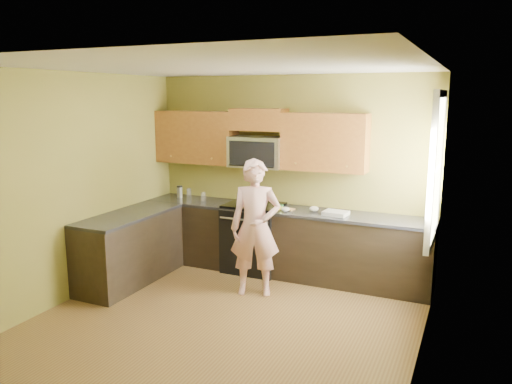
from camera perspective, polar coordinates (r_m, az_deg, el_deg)
The scene contains 27 objects.
floor at distance 5.59m, azimuth -3.72°, elevation -14.71°, with size 4.00×4.00×0.00m, color brown.
ceiling at distance 5.05m, azimuth -4.11°, elevation 14.14°, with size 4.00×4.00×0.00m, color white.
wall_back at distance 6.95m, azimuth 3.88°, elevation 2.08°, with size 4.00×4.00×0.00m, color olive.
wall_front at distance 3.57m, azimuth -19.30°, elevation -7.04°, with size 4.00×4.00×0.00m, color olive.
wall_left at distance 6.33m, azimuth -20.10°, elevation 0.57°, with size 4.00×4.00×0.00m, color olive.
wall_right at distance 4.58m, azimuth 18.78°, elevation -3.10°, with size 4.00×4.00×0.00m, color olive.
cabinet_back_run at distance 6.88m, azimuth 2.90°, elevation -5.78°, with size 4.00×0.60×0.88m, color black.
cabinet_left_run at distance 6.78m, azimuth -14.22°, elevation -6.36°, with size 0.60×1.60×0.88m, color black.
countertop_back at distance 6.75m, azimuth 2.91°, elevation -2.06°, with size 4.00×0.62×0.04m, color black.
countertop_left at distance 6.65m, azimuth -14.34°, elevation -2.58°, with size 0.62×1.60×0.04m, color black.
stove at distance 6.99m, azimuth -0.23°, elevation -5.18°, with size 0.76×0.65×0.95m, color black, non-canonical shape.
microwave at distance 6.90m, azimuth 0.19°, elevation 2.89°, with size 0.76×0.40×0.42m, color silver, non-canonical shape.
upper_cab_left at distance 7.38m, azimuth -6.74°, elevation 3.34°, with size 1.22×0.33×0.75m, color brown, non-canonical shape.
upper_cab_right at distance 6.61m, azimuth 7.78°, elevation 2.43°, with size 1.12×0.33×0.75m, color brown, non-canonical shape.
upper_cab_over_mw at distance 6.87m, azimuth 0.31°, elevation 8.30°, with size 0.76×0.33×0.30m, color brown.
window at distance 5.71m, azimuth 19.97°, elevation 2.57°, with size 0.06×1.06×1.66m, color white, non-canonical shape.
woman at distance 6.08m, azimuth -0.07°, elevation -4.11°, with size 0.61×0.40×1.68m, color #DF756F.
frying_pan at distance 6.62m, azimuth -0.55°, elevation -1.86°, with size 0.23×0.41×0.05m, color black, non-canonical shape.
butter_tub at distance 6.70m, azimuth 2.68°, elevation -1.98°, with size 0.11×0.11×0.08m, color #E8EB3E, non-canonical shape.
toast_slice at distance 6.67m, azimuth 3.89°, elevation -1.98°, with size 0.11×0.11×0.01m, color #B27F47.
napkin_a at distance 6.57m, azimuth 3.38°, elevation -1.98°, with size 0.11×0.12×0.06m, color silver.
napkin_b at distance 6.62m, azimuth 6.66°, elevation -1.91°, with size 0.12×0.13×0.07m, color silver.
dish_towel at distance 6.44m, azimuth 9.11°, elevation -2.40°, with size 0.30×0.24×0.05m, color silver.
travel_mug at distance 7.54m, azimuth -8.71°, elevation -0.63°, with size 0.08×0.08×0.18m, color silver, non-canonical shape.
glass_a at distance 7.62m, azimuth -7.68°, elevation -0.04°, with size 0.07×0.07×0.12m, color silver.
glass_b at distance 7.27m, azimuth -6.04°, elevation -0.52°, with size 0.07×0.07×0.12m, color silver.
glass_c at distance 7.23m, azimuth -1.95°, elevation -0.53°, with size 0.07×0.07×0.12m, color silver.
Camera 1 is at (2.38, -4.44, 2.41)m, focal length 34.96 mm.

